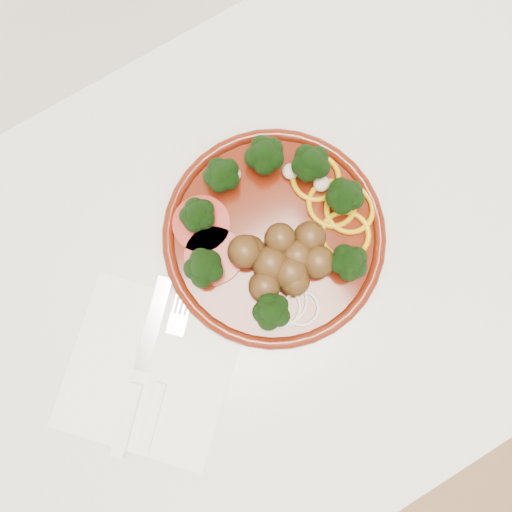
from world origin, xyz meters
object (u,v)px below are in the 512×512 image
fork (157,397)px  plate (275,236)px  napkin (150,370)px  knife (135,389)px

fork → plate: bearing=-22.4°
napkin → fork: bearing=-101.4°
napkin → knife: 0.02m
fork → knife: bearing=83.0°
fork → napkin: bearing=33.3°
napkin → fork: (-0.01, -0.03, 0.01)m
plate → knife: (-0.22, -0.06, -0.01)m
plate → fork: plate is taller
plate → fork: size_ratio=1.87×
knife → plate: bearing=-28.7°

